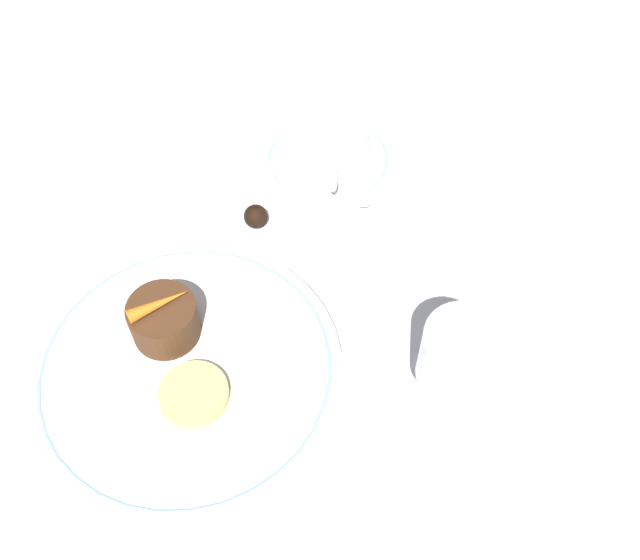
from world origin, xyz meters
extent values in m
plane|color=white|center=(0.00, 0.00, 0.00)|extent=(3.00, 3.00, 0.00)
cylinder|color=white|center=(0.04, -0.03, 0.01)|extent=(0.28, 0.28, 0.01)
torus|color=#8CB2D1|center=(0.04, -0.03, 0.01)|extent=(0.26, 0.26, 0.00)
cylinder|color=white|center=(-0.20, 0.13, 0.01)|extent=(0.14, 0.14, 0.01)
torus|color=#8CB2D1|center=(-0.20, 0.13, 0.01)|extent=(0.13, 0.13, 0.00)
cylinder|color=white|center=(-0.20, 0.13, 0.04)|extent=(0.09, 0.09, 0.06)
cylinder|color=#9E7A4C|center=(-0.20, 0.13, 0.04)|extent=(0.08, 0.08, 0.05)
torus|color=white|center=(-0.15, 0.13, 0.04)|extent=(0.04, 0.01, 0.04)
cube|color=silver|center=(-0.17, 0.11, 0.01)|extent=(0.06, 0.09, 0.00)
ellipsoid|color=silver|center=(-0.14, 0.16, 0.01)|extent=(0.03, 0.03, 0.00)
cylinder|color=silver|center=(0.09, 0.20, 0.00)|extent=(0.06, 0.06, 0.01)
cylinder|color=silver|center=(0.09, 0.20, 0.03)|extent=(0.01, 0.01, 0.05)
cylinder|color=silver|center=(0.09, 0.20, 0.09)|extent=(0.06, 0.06, 0.06)
cylinder|color=maroon|center=(0.09, 0.20, 0.08)|extent=(0.06, 0.06, 0.03)
cube|color=silver|center=(-0.14, -0.04, 0.00)|extent=(0.02, 0.13, 0.01)
cube|color=silver|center=(-0.15, 0.05, 0.00)|extent=(0.03, 0.05, 0.01)
cylinder|color=#4C2D19|center=(0.00, -0.04, 0.03)|extent=(0.06, 0.06, 0.04)
cone|color=orange|center=(0.00, -0.04, 0.06)|extent=(0.03, 0.06, 0.01)
cylinder|color=#EFE075|center=(0.07, -0.02, 0.02)|extent=(0.06, 0.06, 0.01)
sphere|color=black|center=(-0.13, 0.05, 0.01)|extent=(0.02, 0.02, 0.02)
camera|label=1|loc=(0.36, 0.06, 0.60)|focal=42.00mm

